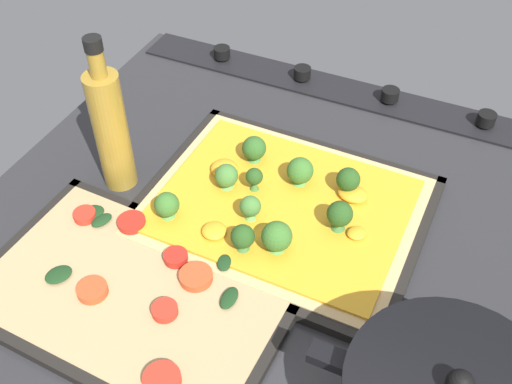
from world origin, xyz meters
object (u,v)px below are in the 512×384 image
(broccoli_pizza, at_px, (280,204))
(veggie_pizza_back, at_px, (134,290))
(baking_tray_back, at_px, (134,295))
(oil_bottle, at_px, (111,128))
(baking_tray_front, at_px, (282,212))

(broccoli_pizza, relative_size, veggie_pizza_back, 0.99)
(veggie_pizza_back, bearing_deg, baking_tray_back, 87.60)
(broccoli_pizza, bearing_deg, baking_tray_back, 62.21)
(broccoli_pizza, distance_m, baking_tray_back, 0.22)
(baking_tray_back, relative_size, oil_bottle, 1.66)
(veggie_pizza_back, bearing_deg, broccoli_pizza, -118.10)
(broccoli_pizza, height_order, baking_tray_back, broccoli_pizza)
(baking_tray_back, bearing_deg, baking_tray_front, -118.23)
(oil_bottle, bearing_deg, veggie_pizza_back, 128.06)
(baking_tray_back, xyz_separation_m, oil_bottle, (0.12, -0.16, 0.09))
(baking_tray_back, height_order, oil_bottle, oil_bottle)
(veggie_pizza_back, height_order, oil_bottle, oil_bottle)
(baking_tray_back, distance_m, veggie_pizza_back, 0.01)
(baking_tray_back, relative_size, veggie_pizza_back, 1.07)
(baking_tray_front, relative_size, veggie_pizza_back, 1.07)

